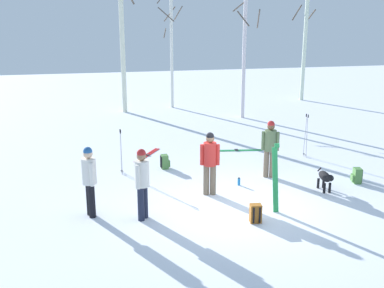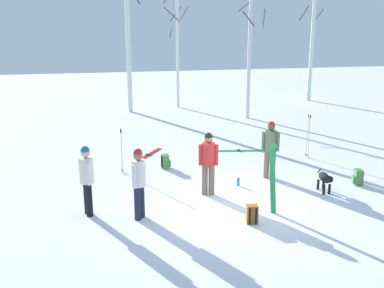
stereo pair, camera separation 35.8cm
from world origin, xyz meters
The scene contains 19 objects.
ground_plane centered at (0.00, 0.00, 0.00)m, with size 60.00×60.00×0.00m, color white.
person_0 centered at (1.55, 1.90, 0.98)m, with size 0.49×0.34×1.72m.
person_1 centered at (-0.53, 0.96, 0.98)m, with size 0.51×0.34×1.72m.
person_2 centered at (-3.66, 0.26, 0.98)m, with size 0.34×0.51×1.72m.
person_3 centered at (-2.47, -0.19, 0.98)m, with size 0.34×0.45×1.72m.
dog centered at (2.60, 0.48, 0.39)m, with size 0.26×0.90×0.57m.
ski_pair_planted_0 centered at (0.69, -0.54, 0.87)m, with size 0.24×0.06×1.74m.
ski_pair_lying_0 centered at (-1.67, 4.94, 0.01)m, with size 1.09×1.54×0.05m.
ski_pair_lying_1 centered at (1.46, 4.80, 0.01)m, with size 1.95×0.49×0.05m.
ski_poles_0 centered at (3.56, 3.59, 0.79)m, with size 0.07×0.23×1.47m.
ski_poles_1 centered at (-2.68, 3.23, 0.73)m, with size 0.07×0.22×1.37m.
backpack_0 centered at (-1.32, 3.40, 0.21)m, with size 0.29×0.27×0.44m.
backpack_1 centered at (3.81, 0.85, 0.21)m, with size 0.32×0.30×0.44m.
backpack_2 centered at (0.04, -0.97, 0.21)m, with size 0.28×0.31×0.44m.
water_bottle_0 centered at (0.46, 1.44, 0.11)m, with size 0.08×0.08×0.22m.
birch_tree_0 centered at (-1.73, 12.66, 3.84)m, with size 1.30×1.28×7.29m.
birch_tree_1 centered at (0.80, 13.36, 3.11)m, with size 1.28×1.44×5.87m.
birch_tree_2 centered at (3.58, 10.09, 3.50)m, with size 1.20×1.43×6.82m.
birch_tree_3 centered at (8.43, 13.86, 3.59)m, with size 1.58×1.59×6.84m.
Camera 1 is at (-3.64, -10.27, 4.61)m, focal length 43.33 mm.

